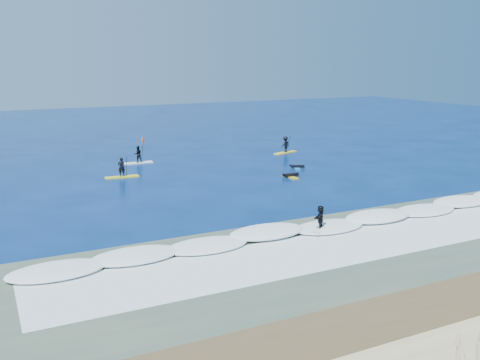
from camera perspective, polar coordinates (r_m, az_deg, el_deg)
name	(u,v)px	position (r m, az deg, el deg)	size (l,w,h in m)	color
ground	(241,194)	(41.24, 0.12, -1.51)	(160.00, 160.00, 0.00)	#041C4B
wet_sand_strip	(468,308)	(24.99, 23.16, -12.48)	(90.00, 5.00, 0.08)	#503D25
shallow_water	(356,252)	(29.92, 12.23, -7.47)	(90.00, 13.00, 0.01)	#3C5243
breaking_wave	(314,231)	(32.94, 7.91, -5.38)	(40.00, 6.00, 0.30)	white
whitewater	(344,246)	(30.65, 11.06, -6.92)	(34.00, 5.00, 0.02)	silver
sup_paddler_left	(122,170)	(47.95, -12.51, 1.02)	(2.98, 0.95, 2.06)	yellow
sup_paddler_center	(138,156)	(54.08, -10.83, 2.55)	(2.86, 0.75, 2.00)	white
sup_paddler_right	(285,146)	(59.12, 4.86, 3.69)	(3.12, 1.66, 2.13)	yellow
prone_paddler_near	(290,176)	(47.20, 5.37, 0.47)	(1.62, 2.04, 0.43)	gold
prone_paddler_far	(297,167)	(51.06, 6.08, 1.39)	(1.40, 1.88, 0.39)	#186FB5
wave_surfer	(320,219)	(32.48, 8.55, -4.09)	(2.03, 1.74, 1.53)	silver
marker_buoy	(142,140)	(67.89, -10.37, 4.25)	(0.27, 0.27, 0.66)	#D64D13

